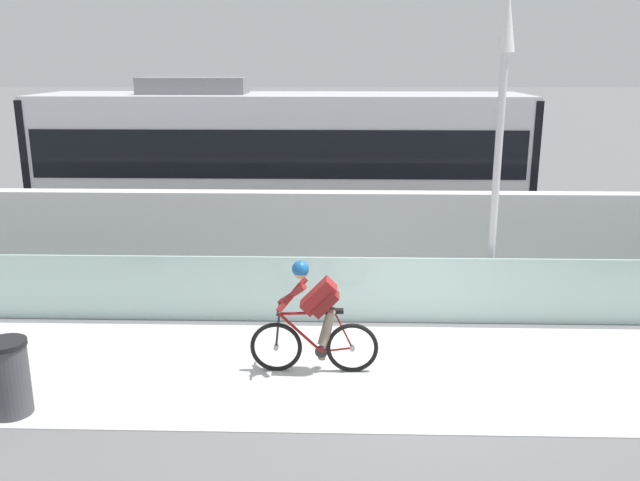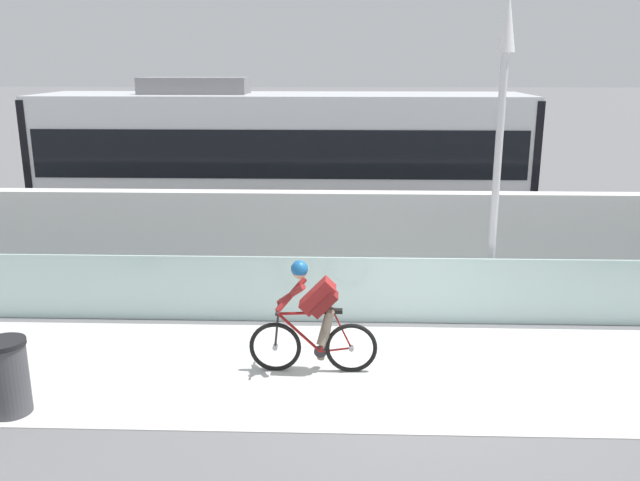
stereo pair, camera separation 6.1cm
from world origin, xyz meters
name	(u,v)px [view 2 (the right image)]	position (x,y,z in m)	size (l,w,h in m)	color
ground_plane	(400,373)	(0.00, 0.00, 0.00)	(200.00, 200.00, 0.00)	slate
bike_path_deck	(400,372)	(0.00, 0.00, 0.01)	(32.00, 3.20, 0.01)	silver
glass_parapet	(392,290)	(0.00, 1.85, 0.55)	(32.00, 0.05, 1.10)	silver
concrete_barrier_wall	(385,240)	(0.00, 3.65, 0.91)	(32.00, 0.36, 1.83)	silver
tram_rail_near	(378,250)	(0.00, 6.13, 0.00)	(32.00, 0.08, 0.01)	#595654
tram_rail_far	(375,234)	(0.00, 7.57, 0.00)	(32.00, 0.08, 0.01)	#595654
tram	(283,162)	(-2.20, 6.85, 1.89)	(11.06, 2.54, 3.81)	silver
cyclist_on_bike	(314,319)	(-1.20, 0.00, 0.78)	(1.77, 0.58, 1.61)	black
lamp_post_antenna	(501,119)	(1.64, 2.15, 3.29)	(0.28, 0.28, 5.20)	gray
trash_bin	(8,377)	(-4.85, -1.25, 0.48)	(0.51, 0.51, 0.96)	#47474C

